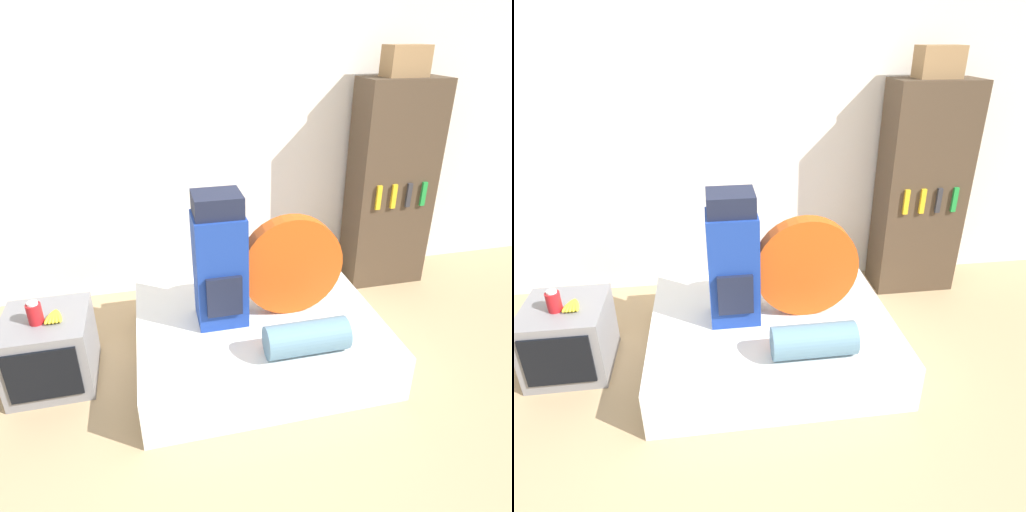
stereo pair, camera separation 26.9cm
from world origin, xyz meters
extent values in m
plane|color=tan|center=(0.00, 0.00, 0.00)|extent=(16.00, 16.00, 0.00)
cube|color=white|center=(0.00, 1.88, 1.30)|extent=(8.00, 0.05, 2.60)
cube|color=white|center=(0.22, 0.75, 0.17)|extent=(1.65, 1.44, 0.33)
cube|color=navy|center=(-0.03, 0.75, 0.72)|extent=(0.33, 0.29, 0.77)
cube|color=#191E33|center=(-0.03, 0.76, 1.17)|extent=(0.30, 0.27, 0.14)
cube|color=#191E33|center=(-0.03, 0.59, 0.60)|extent=(0.23, 0.03, 0.28)
cylinder|color=#D14C14|center=(0.46, 0.75, 0.69)|extent=(0.71, 0.12, 0.71)
cylinder|color=#5B849E|center=(0.41, 0.26, 0.44)|extent=(0.52, 0.21, 0.21)
cube|color=gray|center=(-1.17, 0.79, 0.25)|extent=(0.53, 0.54, 0.49)
cube|color=black|center=(-1.17, 0.51, 0.26)|extent=(0.43, 0.02, 0.35)
cylinder|color=#B2191E|center=(-1.20, 0.74, 0.56)|extent=(0.09, 0.09, 0.13)
cylinder|color=white|center=(-1.20, 0.74, 0.63)|extent=(0.06, 0.06, 0.02)
ellipsoid|color=yellow|center=(-1.12, 0.76, 0.51)|extent=(0.08, 0.16, 0.04)
ellipsoid|color=yellow|center=(-1.10, 0.76, 0.51)|extent=(0.06, 0.16, 0.04)
ellipsoid|color=yellow|center=(-1.09, 0.76, 0.51)|extent=(0.04, 0.16, 0.04)
ellipsoid|color=yellow|center=(-1.08, 0.76, 0.51)|extent=(0.06, 0.16, 0.04)
ellipsoid|color=yellow|center=(-1.07, 0.76, 0.51)|extent=(0.08, 0.16, 0.04)
cube|color=#473828|center=(1.63, 1.59, 0.90)|extent=(0.69, 0.36, 1.79)
cube|color=gold|center=(1.42, 1.39, 0.87)|extent=(0.04, 0.02, 0.21)
cube|color=gold|center=(1.56, 1.39, 0.87)|extent=(0.04, 0.02, 0.21)
cube|color=#2D2D33|center=(1.70, 1.39, 0.87)|extent=(0.04, 0.02, 0.21)
cube|color=#1E8E38|center=(1.84, 1.39, 0.87)|extent=(0.04, 0.02, 0.21)
cube|color=#99754C|center=(1.62, 1.60, 1.91)|extent=(0.33, 0.21, 0.23)
camera|label=1|loc=(-0.43, -1.87, 2.13)|focal=32.00mm
camera|label=2|loc=(-0.16, -1.92, 2.13)|focal=32.00mm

